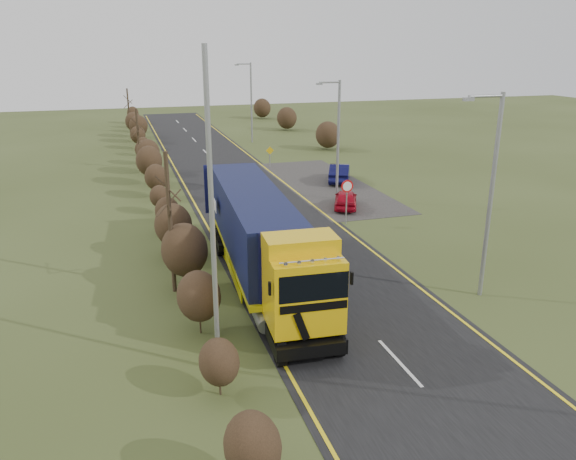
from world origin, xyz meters
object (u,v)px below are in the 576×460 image
(car_red_hatchback, at_px, (346,199))
(streetlight_near, at_px, (490,189))
(car_blue_sedan, at_px, (340,173))
(speed_sign, at_px, (347,193))
(lorry, at_px, (259,234))

(car_red_hatchback, relative_size, streetlight_near, 0.42)
(car_red_hatchback, height_order, streetlight_near, streetlight_near)
(car_blue_sedan, height_order, speed_sign, speed_sign)
(lorry, bearing_deg, streetlight_near, -20.85)
(car_blue_sedan, xyz_separation_m, streetlight_near, (-2.20, -20.92, 3.90))
(speed_sign, bearing_deg, car_red_hatchback, 67.70)
(speed_sign, bearing_deg, lorry, -135.44)
(streetlight_near, height_order, speed_sign, streetlight_near)
(car_red_hatchback, xyz_separation_m, car_blue_sedan, (2.40, 6.96, 0.10))
(lorry, xyz_separation_m, speed_sign, (7.00, 6.89, -0.42))
(car_blue_sedan, distance_m, streetlight_near, 21.39)
(lorry, height_order, car_red_hatchback, lorry)
(lorry, xyz_separation_m, car_blue_sedan, (10.70, 17.03, -1.62))
(streetlight_near, bearing_deg, lorry, 155.45)
(lorry, bearing_deg, car_blue_sedan, 61.56)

